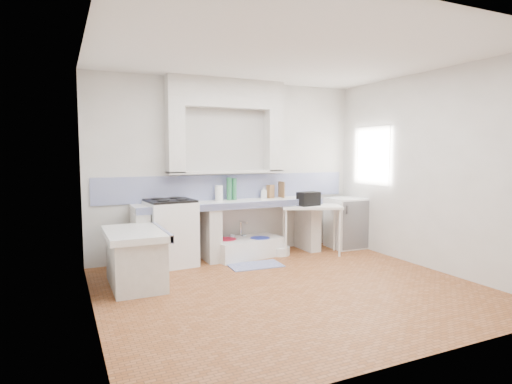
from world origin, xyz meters
name	(u,v)px	position (x,y,z in m)	size (l,w,h in m)	color
floor	(290,288)	(0.00, 0.00, 0.00)	(4.50, 4.50, 0.00)	#985A33
ceiling	(292,54)	(0.00, 0.00, 2.80)	(4.50, 4.50, 0.00)	silver
wall_back	(230,168)	(0.00, 2.00, 1.40)	(4.50, 4.50, 0.00)	silver
wall_front	(420,186)	(0.00, -2.00, 1.40)	(4.50, 4.50, 0.00)	silver
wall_left	(90,179)	(-2.25, 0.00, 1.40)	(4.50, 4.50, 0.00)	silver
wall_right	(429,171)	(2.25, 0.00, 1.40)	(4.50, 4.50, 0.00)	silver
alcove_mass	(227,94)	(-0.10, 1.88, 2.58)	(1.90, 0.25, 0.45)	silver
window_frame	(381,156)	(2.42, 1.20, 1.60)	(0.35, 0.86, 1.06)	#361E11
lace_valance	(375,133)	(2.28, 1.20, 1.98)	(0.01, 0.84, 0.24)	white
counter_slab	(231,204)	(-0.10, 1.70, 0.86)	(3.00, 0.60, 0.08)	white
counter_lip	(238,206)	(-0.10, 1.42, 0.86)	(3.00, 0.04, 0.10)	navy
counter_pier_left	(141,240)	(-1.50, 1.70, 0.41)	(0.20, 0.55, 0.82)	silver
counter_pier_mid	(210,234)	(-0.45, 1.70, 0.41)	(0.20, 0.55, 0.82)	silver
counter_pier_right	(307,226)	(1.30, 1.70, 0.41)	(0.20, 0.55, 0.82)	silver
peninsula_top	(135,234)	(-1.70, 0.90, 0.66)	(0.70, 1.10, 0.08)	white
peninsula_base	(136,261)	(-1.70, 0.90, 0.31)	(0.60, 1.00, 0.62)	silver
peninsula_lip	(162,231)	(-1.37, 0.90, 0.66)	(0.04, 1.10, 0.10)	navy
backsplash	(230,187)	(0.00, 1.99, 1.10)	(4.27, 0.03, 0.40)	navy
stove	(170,233)	(-1.07, 1.68, 0.47)	(0.67, 0.64, 0.94)	white
sink	(246,248)	(0.14, 1.68, 0.13)	(1.12, 0.61, 0.27)	white
side_table	(311,229)	(1.19, 1.42, 0.40)	(0.96, 0.53, 0.04)	white
fridge	(346,223)	(1.99, 1.55, 0.43)	(0.56, 0.56, 0.87)	white
bucket_red	(226,248)	(-0.18, 1.72, 0.15)	(0.33, 0.33, 0.31)	red
bucket_orange	(253,249)	(0.25, 1.64, 0.12)	(0.27, 0.27, 0.25)	#C6670D
bucket_blue	(260,247)	(0.35, 1.59, 0.15)	(0.32, 0.32, 0.30)	#192AA9
basin_white	(279,251)	(0.68, 1.55, 0.07)	(0.34, 0.34, 0.13)	white
water_bottle_a	(232,245)	(-0.04, 1.84, 0.17)	(0.09, 0.09, 0.34)	silver
water_bottle_b	(244,244)	(0.18, 1.85, 0.16)	(0.08, 0.08, 0.32)	silver
black_bag	(308,199)	(1.12, 1.40, 0.91)	(0.35, 0.20, 0.22)	black
green_bottle_a	(229,189)	(-0.08, 1.85, 1.08)	(0.08, 0.08, 0.36)	#276940
green_bottle_b	(234,189)	(0.01, 1.85, 1.07)	(0.08, 0.08, 0.35)	#276940
knife_block	(270,191)	(0.66, 1.85, 1.01)	(0.11, 0.09, 0.22)	brown
cutting_board	(281,190)	(0.87, 1.85, 1.04)	(0.02, 0.20, 0.27)	brown
paper_towel	(219,193)	(-0.25, 1.85, 1.02)	(0.12, 0.12, 0.24)	white
soap_bottle	(264,192)	(0.54, 1.85, 1.00)	(0.09, 0.10, 0.21)	white
rug	(255,265)	(0.04, 1.11, 0.01)	(0.77, 0.44, 0.01)	navy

